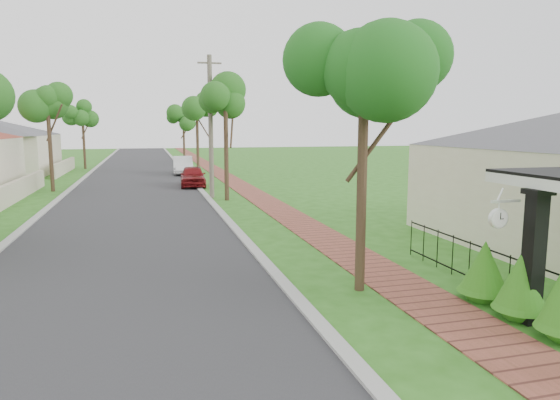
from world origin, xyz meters
name	(u,v)px	position (x,y,z in m)	size (l,w,h in m)	color
ground	(283,325)	(0.00, 0.00, 0.00)	(160.00, 160.00, 0.00)	#2A6317
road	(135,193)	(-3.00, 20.00, 0.00)	(7.00, 120.00, 0.02)	#28282B
kerb_right	(201,191)	(0.65, 20.00, 0.00)	(0.30, 120.00, 0.10)	#9E9E99
kerb_left	(64,195)	(-6.65, 20.00, 0.00)	(0.30, 120.00, 0.10)	#9E9E99
sidewalk	(246,190)	(3.25, 20.00, 0.00)	(1.50, 120.00, 0.03)	#974B3C
porch_post	(533,263)	(4.55, -1.00, 1.12)	(0.48, 0.48, 2.52)	black
picket_fence	(509,277)	(4.90, 0.00, 0.53)	(0.03, 8.02, 1.00)	black
street_trees	(136,113)	(-2.87, 26.84, 4.54)	(10.70, 37.65, 5.89)	#382619
hedge_row	(557,294)	(4.45, -1.69, 0.77)	(0.93, 4.77, 2.22)	#286313
parked_car_red	(193,176)	(0.40, 22.30, 0.63)	(1.49, 3.70, 1.26)	maroon
parked_car_white	(183,165)	(0.40, 30.65, 0.68)	(1.44, 4.13, 1.36)	white
near_tree	(364,97)	(2.20, 1.50, 4.26)	(2.09, 2.09, 5.36)	#382619
utility_pole	(211,126)	(0.90, 17.11, 3.65)	(1.20, 0.24, 7.18)	#6C6154
station_clock	(499,217)	(4.06, -0.60, 1.95)	(0.64, 0.13, 0.54)	white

